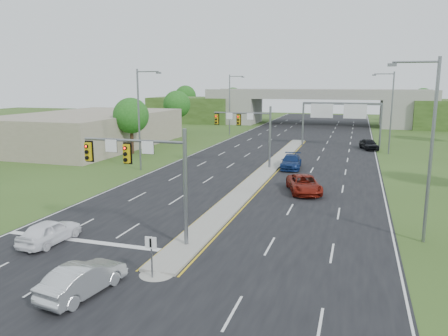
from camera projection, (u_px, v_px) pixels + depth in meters
name	position (u px, v px, depth m)	size (l,w,h in m)	color
ground	(186.00, 247.00, 25.79)	(240.00, 240.00, 0.00)	#31481A
road	(284.00, 155.00, 58.63)	(24.00, 160.00, 0.02)	black
median	(266.00, 171.00, 47.35)	(2.00, 54.00, 0.16)	gray
median_nose	(157.00, 273.00, 22.02)	(2.00, 2.00, 0.16)	gray
lane_markings	(271.00, 162.00, 53.09)	(23.72, 160.00, 0.01)	gold
signal_mast_near	(149.00, 166.00, 25.47)	(6.62, 0.60, 7.00)	slate
signal_mast_far	(250.00, 126.00, 48.92)	(6.62, 0.60, 7.00)	slate
keep_right_sign	(151.00, 250.00, 21.26)	(0.60, 0.13, 2.20)	slate
sign_gantry	(340.00, 112.00, 65.01)	(11.58, 0.44, 6.67)	slate
overpass	(316.00, 109.00, 100.17)	(80.00, 14.00, 8.10)	gray
lightpole_l_mid	(140.00, 115.00, 47.22)	(2.85, 0.25, 11.00)	slate
lightpole_l_far	(231.00, 102.00, 80.06)	(2.85, 0.25, 11.00)	slate
lightpole_r_near	(428.00, 142.00, 25.48)	(2.85, 0.25, 11.00)	slate
lightpole_r_far	(390.00, 109.00, 58.32)	(2.85, 0.25, 11.00)	slate
tree_l_near	(131.00, 116.00, 58.71)	(4.80, 4.80, 7.60)	#382316
tree_l_mid	(177.00, 104.00, 83.26)	(5.20, 5.20, 8.12)	#382316
tree_back_a	(186.00, 96.00, 123.82)	(6.00, 6.00, 8.85)	#382316
tree_back_b	(233.00, 98.00, 119.84)	(5.60, 5.60, 8.32)	#382316
tree_back_c	(423.00, 100.00, 106.01)	(5.60, 5.60, 8.32)	#382316
commercial_building	(90.00, 130.00, 66.80)	(18.00, 30.00, 5.00)	gray
car_white	(50.00, 231.00, 26.21)	(1.71, 4.26, 1.45)	white
car_silver	(83.00, 279.00, 19.85)	(1.56, 4.48, 1.48)	#B2B6BA
car_far_a	(304.00, 184.00, 38.34)	(2.52, 5.46, 1.52)	maroon
car_far_b	(291.00, 162.00, 49.20)	(2.14, 5.28, 1.53)	navy
car_far_c	(369.00, 144.00, 63.20)	(1.84, 4.57, 1.56)	black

